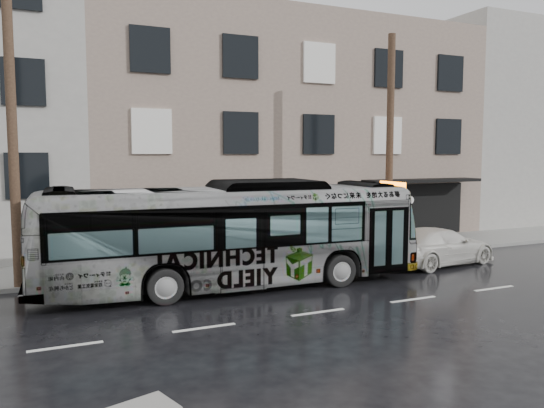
# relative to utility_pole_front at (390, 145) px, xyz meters

# --- Properties ---
(ground) EXTENTS (120.00, 120.00, 0.00)m
(ground) POSITION_rel_utility_pole_front_xyz_m (-6.50, -3.30, -4.65)
(ground) COLOR black
(ground) RESTS_ON ground
(sidewalk) EXTENTS (90.00, 3.60, 0.15)m
(sidewalk) POSITION_rel_utility_pole_front_xyz_m (-6.50, 1.60, -4.58)
(sidewalk) COLOR gray
(sidewalk) RESTS_ON ground
(building_taupe) EXTENTS (20.00, 12.00, 11.00)m
(building_taupe) POSITION_rel_utility_pole_front_xyz_m (-1.50, 9.40, 0.85)
(building_taupe) COLOR gray
(building_taupe) RESTS_ON ground
(building_filler) EXTENTS (18.00, 12.00, 12.00)m
(building_filler) POSITION_rel_utility_pole_front_xyz_m (17.50, 9.40, 1.35)
(building_filler) COLOR #A2A099
(building_filler) RESTS_ON ground
(utility_pole_front) EXTENTS (0.30, 0.30, 9.00)m
(utility_pole_front) POSITION_rel_utility_pole_front_xyz_m (0.00, 0.00, 0.00)
(utility_pole_front) COLOR #513A28
(utility_pole_front) RESTS_ON sidewalk
(utility_pole_rear) EXTENTS (0.30, 0.30, 9.00)m
(utility_pole_rear) POSITION_rel_utility_pole_front_xyz_m (-14.00, 0.00, 0.00)
(utility_pole_rear) COLOR #513A28
(utility_pole_rear) RESTS_ON sidewalk
(sign_post) EXTENTS (0.06, 0.06, 2.40)m
(sign_post) POSITION_rel_utility_pole_front_xyz_m (1.10, 0.00, -3.30)
(sign_post) COLOR slate
(sign_post) RESTS_ON sidewalk
(bus) EXTENTS (12.44, 3.36, 3.44)m
(bus) POSITION_rel_utility_pole_front_xyz_m (-7.70, -2.21, -2.93)
(bus) COLOR #B2B2B2
(bus) RESTS_ON ground
(white_sedan) EXTENTS (5.23, 2.69, 1.45)m
(white_sedan) POSITION_rel_utility_pole_front_xyz_m (0.82, -2.11, -3.92)
(white_sedan) COLOR silver
(white_sedan) RESTS_ON ground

